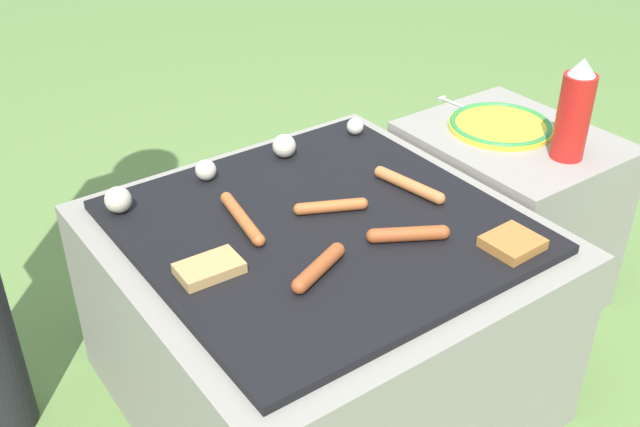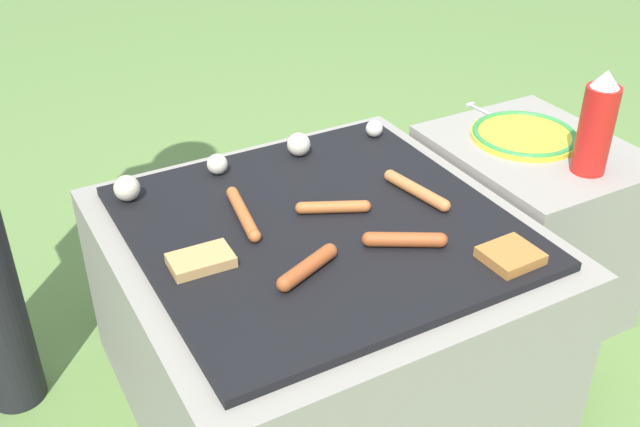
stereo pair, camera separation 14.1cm
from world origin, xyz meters
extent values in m
plane|color=#608442|center=(0.00, 0.00, 0.00)|extent=(14.00, 14.00, 0.00)
cube|color=gray|center=(0.00, 0.00, 0.22)|extent=(0.78, 0.78, 0.43)
cube|color=black|center=(0.00, 0.00, 0.44)|extent=(0.69, 0.69, 0.02)
cube|color=gray|center=(0.60, 0.04, 0.23)|extent=(0.39, 0.47, 0.45)
cylinder|color=#A34C23|center=(-0.10, -0.14, 0.46)|extent=(0.13, 0.07, 0.03)
sphere|color=#A34C23|center=(-0.16, -0.16, 0.46)|extent=(0.03, 0.03, 0.03)
sphere|color=#A34C23|center=(-0.04, -0.11, 0.46)|extent=(0.03, 0.03, 0.03)
cylinder|color=#B7602D|center=(-0.12, 0.09, 0.46)|extent=(0.05, 0.17, 0.02)
sphere|color=#B7602D|center=(-0.11, 0.17, 0.46)|extent=(0.02, 0.02, 0.02)
sphere|color=#B7602D|center=(-0.14, 0.00, 0.46)|extent=(0.02, 0.02, 0.02)
cylinder|color=#A34C23|center=(0.10, -0.15, 0.46)|extent=(0.13, 0.09, 0.03)
sphere|color=#A34C23|center=(0.04, -0.11, 0.46)|extent=(0.03, 0.03, 0.03)
sphere|color=#A34C23|center=(0.15, -0.18, 0.46)|extent=(0.03, 0.03, 0.03)
cylinder|color=#B7602D|center=(0.04, 0.02, 0.46)|extent=(0.12, 0.08, 0.02)
sphere|color=#B7602D|center=(-0.02, 0.05, 0.46)|extent=(0.02, 0.02, 0.02)
sphere|color=#B7602D|center=(0.10, -0.01, 0.46)|extent=(0.02, 0.02, 0.02)
cylinder|color=#C6753D|center=(0.22, -0.01, 0.46)|extent=(0.05, 0.16, 0.03)
sphere|color=#C6753D|center=(0.21, 0.07, 0.46)|extent=(0.03, 0.03, 0.03)
sphere|color=#C6753D|center=(0.24, -0.08, 0.46)|extent=(0.03, 0.03, 0.03)
cube|color=#B27033|center=(0.24, -0.28, 0.46)|extent=(0.10, 0.09, 0.02)
cube|color=tan|center=(-0.25, -0.02, 0.46)|extent=(0.11, 0.08, 0.02)
sphere|color=beige|center=(-0.30, 0.26, 0.48)|extent=(0.05, 0.05, 0.05)
sphere|color=beige|center=(-0.10, 0.28, 0.47)|extent=(0.04, 0.04, 0.04)
sphere|color=beige|center=(0.10, 0.27, 0.48)|extent=(0.05, 0.05, 0.05)
sphere|color=silver|center=(0.30, 0.27, 0.47)|extent=(0.04, 0.04, 0.04)
cylinder|color=yellow|center=(0.60, 0.09, 0.46)|extent=(0.25, 0.25, 0.01)
torus|color=#338C3F|center=(0.60, 0.09, 0.46)|extent=(0.25, 0.25, 0.01)
cylinder|color=red|center=(0.61, -0.10, 0.55)|extent=(0.07, 0.07, 0.19)
cone|color=white|center=(0.61, -0.10, 0.66)|extent=(0.06, 0.06, 0.04)
cylinder|color=silver|center=(0.61, 0.20, 0.45)|extent=(0.02, 0.19, 0.01)
cube|color=silver|center=(0.61, 0.30, 0.45)|extent=(0.02, 0.01, 0.01)
camera|label=1|loc=(-0.71, -0.99, 1.23)|focal=42.00mm
camera|label=2|loc=(-0.59, -1.07, 1.23)|focal=42.00mm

